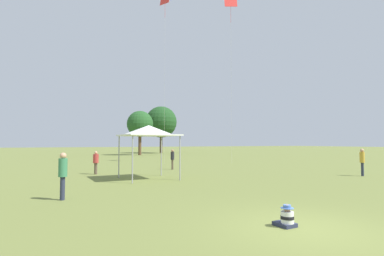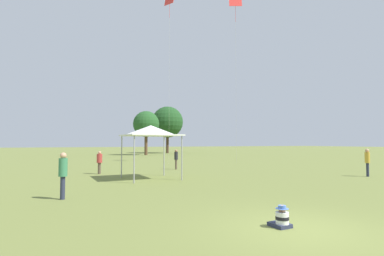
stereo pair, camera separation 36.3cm
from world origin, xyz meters
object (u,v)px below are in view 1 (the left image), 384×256
distant_tree_1 (140,124)px  person_standing_3 (362,159)px  person_standing_1 (172,157)px  person_standing_2 (96,161)px  canopy_tent (149,131)px  distant_tree_0 (161,122)px  seated_toddler (287,218)px  kite_0 (165,4)px  kite_3 (231,6)px  person_standing_0 (63,171)px

distant_tree_1 → person_standing_3: bearing=-84.1°
person_standing_1 → person_standing_3: 13.73m
person_standing_2 → canopy_tent: 5.29m
distant_tree_0 → seated_toddler: bearing=-106.5°
kite_0 → distant_tree_0: bearing=177.4°
seated_toddler → person_standing_2: 15.94m
canopy_tent → distant_tree_0: bearing=69.1°
canopy_tent → kite_3: (12.36, 9.66, 14.36)m
distant_tree_0 → distant_tree_1: size_ratio=1.25×
seated_toddler → person_standing_1: person_standing_1 is taller
kite_3 → distant_tree_1: bearing=166.7°
person_standing_3 → canopy_tent: (-13.22, 4.59, 1.82)m
kite_0 → distant_tree_1: 25.42m
distant_tree_1 → person_standing_1: bearing=-100.7°
person_standing_1 → person_standing_2: (-6.22, -1.12, -0.05)m
seated_toddler → person_standing_3: 14.80m
kite_3 → canopy_tent: bearing=-72.6°
person_standing_1 → distant_tree_1: distant_tree_1 is taller
person_standing_3 → seated_toddler: bearing=126.0°
person_standing_1 → person_standing_3: (9.47, -9.94, 0.10)m
person_standing_1 → person_standing_2: bearing=-149.6°
person_standing_0 → distant_tree_1: 41.87m
person_standing_2 → person_standing_3: bearing=-58.9°
person_standing_0 → canopy_tent: canopy_tent is taller
kite_0 → canopy_tent: bearing=-8.1°
kite_3 → distant_tree_1: kite_3 is taller
seated_toddler → distant_tree_1: (9.06, 45.66, 5.25)m
person_standing_1 → person_standing_3: bearing=-26.2°
kite_0 → person_standing_1: bearing=1.8°
person_standing_0 → kite_3: 27.86m
person_standing_1 → seated_toddler: bearing=-81.9°
person_standing_3 → distant_tree_0: 46.72m
seated_toddler → distant_tree_0: 55.85m
person_standing_1 → kite_3: 18.92m
kite_3 → distant_tree_1: (-3.16, 24.53, -11.79)m
person_standing_3 → kite_0: 24.14m
person_standing_2 → person_standing_0: bearing=-134.8°
kite_3 → person_standing_1: bearing=-84.1°
kite_0 → distant_tree_1: bearing=-172.9°
seated_toddler → canopy_tent: size_ratio=0.18×
person_standing_0 → canopy_tent: bearing=35.0°
person_standing_3 → kite_3: 21.58m
distant_tree_1 → canopy_tent: bearing=-105.1°
distant_tree_0 → person_standing_0: bearing=-114.1°
person_standing_3 → distant_tree_0: bearing=4.9°
person_standing_1 → canopy_tent: canopy_tent is taller
person_standing_1 → distant_tree_0: distant_tree_0 is taller
canopy_tent → distant_tree_0: size_ratio=0.34×
kite_0 → kite_3: (6.90, -2.18, 0.28)m
canopy_tent → person_standing_1: bearing=55.1°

